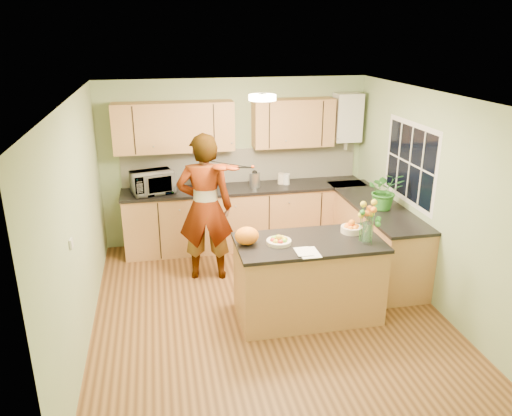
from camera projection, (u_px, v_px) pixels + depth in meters
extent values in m
plane|color=#503017|center=(267.00, 310.00, 5.94)|extent=(4.50, 4.50, 0.00)
cube|color=white|center=(269.00, 97.00, 5.09)|extent=(4.00, 4.50, 0.02)
cube|color=#8AA576|center=(235.00, 162.00, 7.59)|extent=(4.00, 0.02, 2.50)
cube|color=#8AA576|center=(339.00, 322.00, 3.44)|extent=(4.00, 0.02, 2.50)
cube|color=#8AA576|center=(79.00, 225.00, 5.14)|extent=(0.02, 4.50, 2.50)
cube|color=#8AA576|center=(433.00, 200.00, 5.89)|extent=(0.02, 4.50, 2.50)
cube|color=#AB7944|center=(246.00, 217.00, 7.60)|extent=(3.60, 0.60, 0.90)
cube|color=black|center=(245.00, 188.00, 7.44)|extent=(3.64, 0.62, 0.04)
cube|color=#AB7944|center=(374.00, 237.00, 6.89)|extent=(0.60, 2.20, 0.90)
cube|color=black|center=(376.00, 205.00, 6.73)|extent=(0.62, 2.24, 0.04)
cube|color=white|center=(242.00, 165.00, 7.61)|extent=(3.60, 0.02, 0.52)
cube|color=#AB7944|center=(174.00, 127.00, 7.07)|extent=(1.70, 0.34, 0.70)
cube|color=#AB7944|center=(293.00, 123.00, 7.39)|extent=(1.20, 0.34, 0.70)
cube|color=silver|center=(347.00, 117.00, 7.54)|extent=(0.40, 0.30, 0.72)
cylinder|color=silver|center=(346.00, 143.00, 7.68)|extent=(0.06, 0.06, 0.20)
cube|color=silver|center=(410.00, 163.00, 6.34)|extent=(0.01, 1.30, 1.05)
cube|color=black|center=(410.00, 163.00, 6.34)|extent=(0.01, 1.18, 0.92)
cube|color=silver|center=(71.00, 244.00, 4.58)|extent=(0.02, 0.09, 0.09)
cylinder|color=#FFEABF|center=(262.00, 98.00, 5.38)|extent=(0.30, 0.30, 0.06)
cylinder|color=silver|center=(262.00, 95.00, 5.37)|extent=(0.10, 0.10, 0.02)
cube|color=#AB7944|center=(308.00, 280.00, 5.70)|extent=(1.60, 0.80, 0.90)
cube|color=black|center=(309.00, 243.00, 5.54)|extent=(1.64, 0.84, 0.04)
cylinder|color=beige|center=(279.00, 242.00, 5.46)|extent=(0.27, 0.27, 0.04)
cylinder|color=beige|center=(351.00, 229.00, 5.77)|extent=(0.24, 0.24, 0.07)
cylinder|color=silver|center=(367.00, 233.00, 5.44)|extent=(0.12, 0.12, 0.24)
ellipsoid|color=orange|center=(247.00, 236.00, 5.42)|extent=(0.33, 0.31, 0.20)
cube|color=white|center=(309.00, 252.00, 5.24)|extent=(0.21, 0.28, 0.01)
imported|color=tan|center=(205.00, 208.00, 6.44)|extent=(0.78, 0.57, 1.96)
imported|color=silver|center=(152.00, 182.00, 7.10)|extent=(0.66, 0.53, 0.32)
cube|color=navy|center=(204.00, 181.00, 7.32)|extent=(0.33, 0.26, 0.25)
cylinder|color=silver|center=(255.00, 180.00, 7.39)|extent=(0.16, 0.16, 0.22)
sphere|color=black|center=(255.00, 170.00, 7.34)|extent=(0.08, 0.08, 0.08)
cylinder|color=beige|center=(281.00, 179.00, 7.56)|extent=(0.12, 0.12, 0.16)
cylinder|color=silver|center=(286.00, 179.00, 7.54)|extent=(0.12, 0.12, 0.16)
imported|color=#2F7D29|center=(385.00, 190.00, 6.44)|extent=(0.54, 0.50, 0.51)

